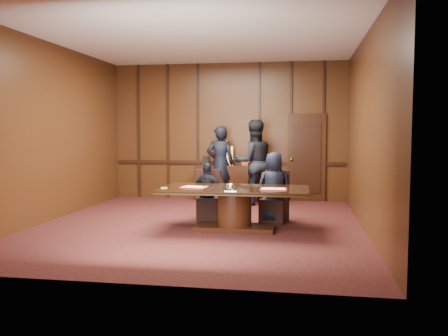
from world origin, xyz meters
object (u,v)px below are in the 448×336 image
Objects in this scene: signatory_right at (274,187)px; witness_left at (220,164)px; conference_table at (235,202)px; witness_right at (254,162)px; sideboard at (227,181)px; signatory_left at (208,192)px.

witness_left reaches higher than signatory_right.
conference_table is 1.29× the size of witness_right.
signatory_right is 0.67× the size of witness_right.
signatory_right is at bearing 113.59° from witness_left.
sideboard is 0.79× the size of witness_right.
signatory_left is 0.56× the size of witness_right.
witness_left is at bearing -71.12° from signatory_left.
witness_left is at bearing -67.94° from signatory_right.
witness_right is (0.03, 3.00, 0.50)m from conference_table.
witness_right is (0.68, 2.20, 0.45)m from signatory_left.
witness_left is at bearing -131.03° from sideboard.
witness_left is at bearing -48.24° from witness_right.
witness_right reaches higher than signatory_right.
signatory_right is (0.65, 0.80, 0.17)m from conference_table.
signatory_left is 0.83× the size of signatory_right.
witness_right is (-0.62, 2.20, 0.33)m from signatory_right.
conference_table is 1.03m from signatory_left.
witness_left is (-0.14, -0.16, 0.46)m from sideboard.
witness_right reaches higher than witness_left.
witness_left is 0.99m from witness_right.
witness_left reaches higher than sideboard.
witness_right is at bearing -92.85° from signatory_left.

